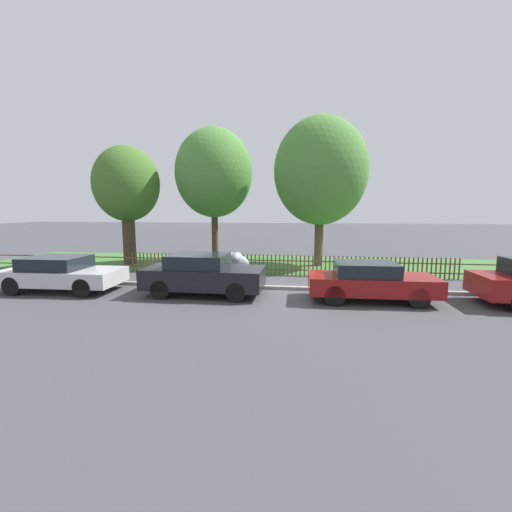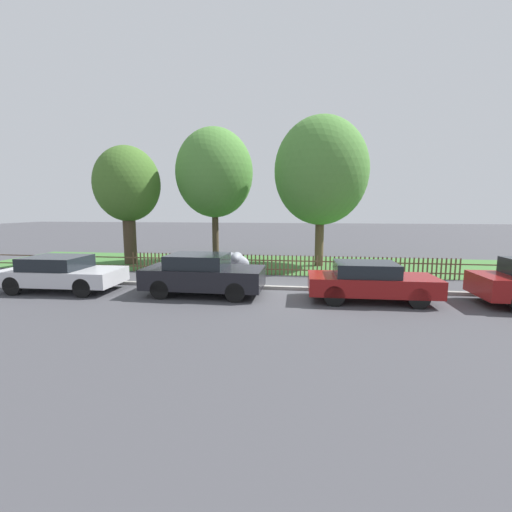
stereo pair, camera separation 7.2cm
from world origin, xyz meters
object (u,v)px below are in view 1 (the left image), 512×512
(tree_mid_park, at_px, (321,171))
(covered_motorcycle, at_px, (227,263))
(tree_nearest_kerb, at_px, (126,185))
(parked_car_navy_estate, at_px, (370,281))
(tree_behind_motorcycle, at_px, (214,173))
(parked_car_black_saloon, at_px, (203,274))
(parked_car_silver_hatchback, at_px, (61,273))

(tree_mid_park, bearing_deg, covered_motorcycle, -132.20)
(covered_motorcycle, xyz_separation_m, tree_nearest_kerb, (-6.11, 3.55, 3.44))
(covered_motorcycle, bearing_deg, parked_car_navy_estate, -24.62)
(tree_behind_motorcycle, bearing_deg, parked_car_black_saloon, -78.79)
(parked_car_navy_estate, relative_size, tree_nearest_kerb, 0.65)
(tree_nearest_kerb, bearing_deg, tree_behind_motorcycle, 14.77)
(parked_car_navy_estate, height_order, tree_nearest_kerb, tree_nearest_kerb)
(parked_car_navy_estate, bearing_deg, parked_car_black_saloon, 178.39)
(parked_car_black_saloon, bearing_deg, covered_motorcycle, 83.60)
(parked_car_navy_estate, relative_size, tree_mid_park, 0.53)
(covered_motorcycle, distance_m, tree_mid_park, 7.11)
(parked_car_silver_hatchback, height_order, tree_behind_motorcycle, tree_behind_motorcycle)
(parked_car_black_saloon, xyz_separation_m, tree_behind_motorcycle, (-1.41, 7.13, 4.11))
(parked_car_black_saloon, xyz_separation_m, tree_mid_park, (4.20, 6.73, 4.08))
(parked_car_silver_hatchback, bearing_deg, parked_car_navy_estate, -0.97)
(parked_car_black_saloon, xyz_separation_m, covered_motorcycle, (0.29, 2.42, -0.01))
(parked_car_silver_hatchback, height_order, parked_car_navy_estate, same)
(parked_car_silver_hatchback, relative_size, parked_car_navy_estate, 1.04)
(parked_car_black_saloon, relative_size, parked_car_navy_estate, 1.02)
(tree_behind_motorcycle, bearing_deg, parked_car_navy_estate, -45.98)
(parked_car_black_saloon, bearing_deg, parked_car_silver_hatchback, -177.94)
(tree_behind_motorcycle, bearing_deg, covered_motorcycle, -70.06)
(tree_nearest_kerb, bearing_deg, parked_car_silver_hatchback, -84.49)
(tree_nearest_kerb, height_order, tree_mid_park, tree_mid_park)
(covered_motorcycle, height_order, tree_nearest_kerb, tree_nearest_kerb)
(parked_car_navy_estate, bearing_deg, tree_behind_motorcycle, 132.91)
(tree_nearest_kerb, bearing_deg, parked_car_navy_estate, -27.96)
(tree_nearest_kerb, bearing_deg, tree_mid_park, 4.35)
(parked_car_silver_hatchback, relative_size, tree_mid_park, 0.55)
(tree_nearest_kerb, bearing_deg, parked_car_black_saloon, -45.75)
(parked_car_black_saloon, bearing_deg, tree_mid_park, 58.55)
(parked_car_black_saloon, xyz_separation_m, tree_nearest_kerb, (-5.81, 5.97, 3.44))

